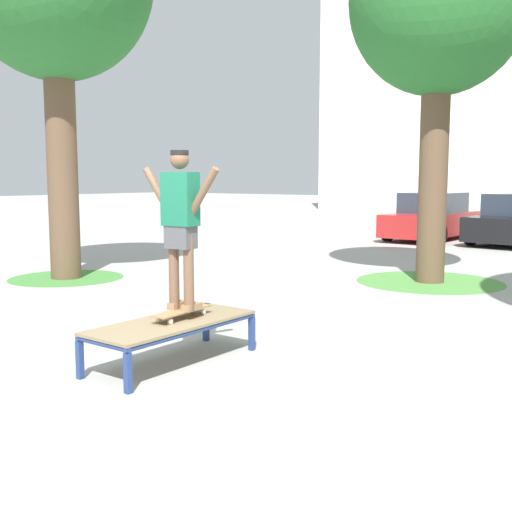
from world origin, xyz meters
TOP-DOWN VIEW (x-y plane):
  - ground_plane at (0.00, 0.00)m, footprint 120.00×120.00m
  - skate_box at (-0.36, 0.45)m, footprint 0.80×1.92m
  - skateboard at (-0.35, 0.60)m, footprint 0.25×0.81m
  - skater at (-0.35, 0.60)m, footprint 1.00×0.30m
  - grass_patch_near_left at (-6.07, 3.43)m, footprint 2.21×2.21m
  - tree_mid_back at (-0.11, 7.20)m, footprint 3.24×3.24m
  - grass_patch_mid_back at (-0.11, 7.20)m, footprint 2.74×2.74m
  - car_red at (-3.19, 15.38)m, footprint 2.04×4.26m

SIDE VIEW (x-z plane):
  - ground_plane at x=0.00m, z-range 0.00..0.00m
  - grass_patch_near_left at x=-6.07m, z-range 0.00..0.01m
  - grass_patch_mid_back at x=-0.11m, z-range 0.00..0.01m
  - skate_box at x=-0.36m, z-range 0.18..0.64m
  - skateboard at x=-0.35m, z-range 0.49..0.58m
  - car_red at x=-3.19m, z-range -0.06..1.44m
  - skater at x=-0.35m, z-range 0.68..2.38m
  - tree_mid_back at x=-0.11m, z-range 1.63..8.47m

